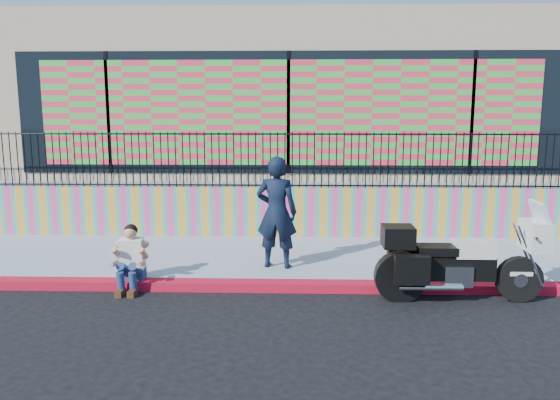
{
  "coord_description": "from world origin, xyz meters",
  "views": [
    {
      "loc": [
        0.19,
        -8.61,
        2.97
      ],
      "look_at": [
        -0.11,
        1.2,
        1.31
      ],
      "focal_mm": 35.0,
      "sensor_mm": 36.0,
      "label": 1
    }
  ],
  "objects": [
    {
      "name": "ground",
      "position": [
        0.0,
        0.0,
        0.0
      ],
      "size": [
        90.0,
        90.0,
        0.0
      ],
      "primitive_type": "plane",
      "color": "black",
      "rests_on": "ground"
    },
    {
      "name": "red_curb",
      "position": [
        0.0,
        0.0,
        0.07
      ],
      "size": [
        16.0,
        0.3,
        0.15
      ],
      "primitive_type": "cube",
      "color": "#A80C24",
      "rests_on": "ground"
    },
    {
      "name": "sidewalk",
      "position": [
        0.0,
        1.65,
        0.07
      ],
      "size": [
        16.0,
        3.0,
        0.15
      ],
      "primitive_type": "cube",
      "color": "gray",
      "rests_on": "ground"
    },
    {
      "name": "mural_wall",
      "position": [
        0.0,
        3.25,
        0.7
      ],
      "size": [
        16.0,
        0.2,
        1.1
      ],
      "primitive_type": "cube",
      "color": "#E83D85",
      "rests_on": "sidewalk"
    },
    {
      "name": "metal_fence",
      "position": [
        0.0,
        3.25,
        1.85
      ],
      "size": [
        15.8,
        0.04,
        1.2
      ],
      "primitive_type": null,
      "color": "black",
      "rests_on": "mural_wall"
    },
    {
      "name": "elevated_platform",
      "position": [
        0.0,
        8.35,
        0.62
      ],
      "size": [
        16.0,
        10.0,
        1.25
      ],
      "primitive_type": "cube",
      "color": "gray",
      "rests_on": "ground"
    },
    {
      "name": "storefront_building",
      "position": [
        0.0,
        8.13,
        3.25
      ],
      "size": [
        14.0,
        8.06,
        4.0
      ],
      "color": "tan",
      "rests_on": "elevated_platform"
    },
    {
      "name": "police_motorcycle",
      "position": [
        2.67,
        -0.41,
        0.66
      ],
      "size": [
        2.54,
        0.84,
        1.58
      ],
      "color": "black",
      "rests_on": "ground"
    },
    {
      "name": "police_officer",
      "position": [
        -0.16,
        0.85,
        1.15
      ],
      "size": [
        0.79,
        0.58,
        2.0
      ],
      "primitive_type": "imported",
      "rotation": [
        0.0,
        0.0,
        2.99
      ],
      "color": "black",
      "rests_on": "sidewalk"
    },
    {
      "name": "seated_man",
      "position": [
        -2.52,
        -0.09,
        0.45
      ],
      "size": [
        0.54,
        0.71,
        1.06
      ],
      "color": "navy",
      "rests_on": "ground"
    }
  ]
}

